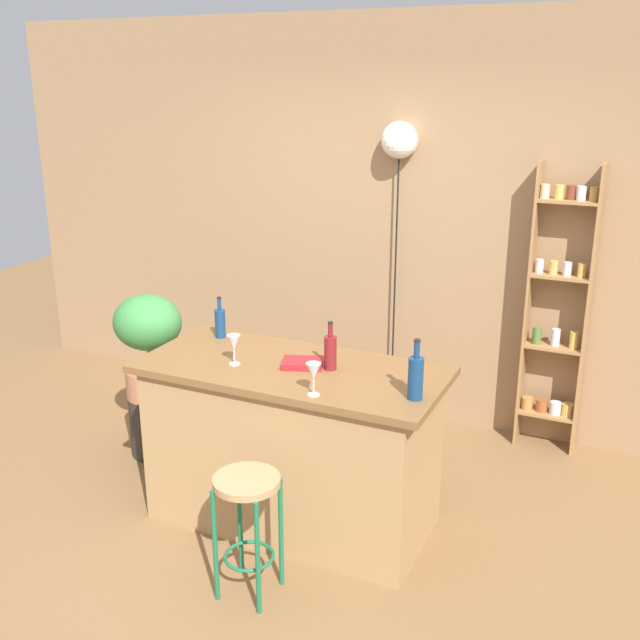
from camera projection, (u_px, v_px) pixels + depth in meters
name	position (u px, v px, depth m)	size (l,w,h in m)	color
ground	(268.00, 547.00, 3.97)	(12.00, 12.00, 0.00)	brown
back_wall	(398.00, 224.00, 5.22)	(6.40, 0.10, 2.80)	#997551
kitchen_counter	(293.00, 444.00, 4.09)	(1.63, 0.75, 0.93)	#A87F51
bar_stool	(247.00, 509.00, 3.49)	(0.32, 0.32, 0.62)	#196642
spice_shelf	(557.00, 313.00, 4.77)	(0.39, 0.16, 1.89)	#9E7042
plant_stool	(155.00, 424.00, 4.91)	(0.32, 0.32, 0.41)	#2D2823
potted_plant	(149.00, 337.00, 4.72)	(0.44, 0.40, 0.68)	#A86B4C
bottle_soda_blue	(220.00, 322.00, 4.35)	(0.06, 0.06, 0.25)	navy
bottle_spirits_clear	(330.00, 351.00, 3.88)	(0.07, 0.07, 0.26)	maroon
bottle_wine_red	(416.00, 377.00, 3.51)	(0.07, 0.07, 0.30)	navy
wine_glass_left	(313.00, 373.00, 3.55)	(0.07, 0.07, 0.16)	silver
wine_glass_center	(234.00, 344.00, 3.93)	(0.07, 0.07, 0.16)	silver
cookbook	(302.00, 363.00, 3.94)	(0.21, 0.15, 0.04)	maroon
pendant_globe_light	(399.00, 143.00, 4.93)	(0.25, 0.25, 2.10)	black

